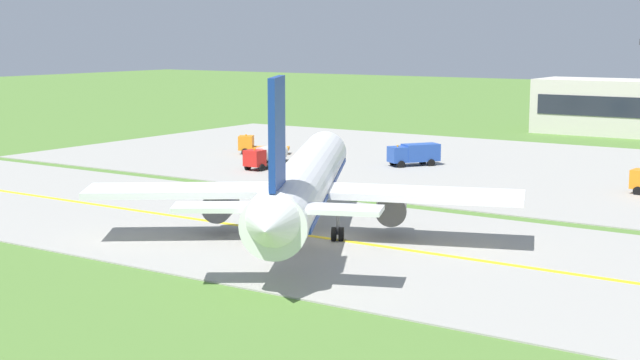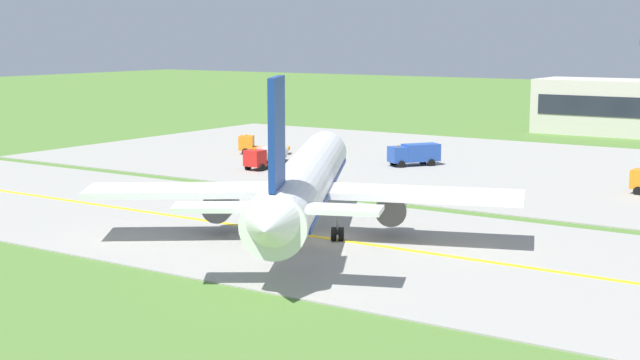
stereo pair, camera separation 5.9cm
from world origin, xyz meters
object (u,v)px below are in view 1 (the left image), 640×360
(service_truck_baggage, at_px, (266,156))
(service_truck_fuel, at_px, (256,145))
(service_truck_catering, at_px, (414,153))
(airplane_lead, at_px, (305,183))

(service_truck_baggage, xyz_separation_m, service_truck_fuel, (-8.80, 9.50, -0.35))
(service_truck_baggage, bearing_deg, service_truck_catering, 40.64)
(service_truck_catering, bearing_deg, airplane_lead, -74.41)
(service_truck_baggage, bearing_deg, airplane_lead, -48.38)
(service_truck_fuel, xyz_separation_m, service_truck_catering, (21.86, 1.72, 0.35))
(airplane_lead, distance_m, service_truck_fuel, 48.59)
(airplane_lead, bearing_deg, service_truck_baggage, 131.62)
(service_truck_fuel, bearing_deg, airplane_lead, -48.06)
(service_truck_fuel, distance_m, service_truck_catering, 21.93)
(airplane_lead, bearing_deg, service_truck_catering, 105.59)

